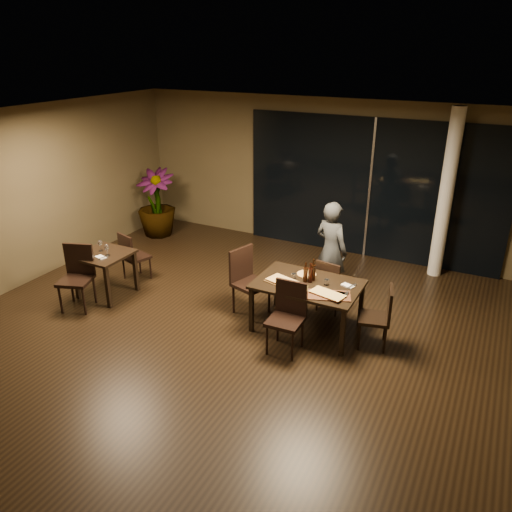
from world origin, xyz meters
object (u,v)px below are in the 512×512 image
(chair_main_right, at_px, (380,314))
(chair_main_far, at_px, (330,283))
(bottle_a, at_px, (306,272))
(chair_main_left, at_px, (247,277))
(chair_side_far, at_px, (132,254))
(bottle_b, at_px, (310,273))
(chair_main_near, at_px, (288,313))
(diner, at_px, (331,250))
(side_table, at_px, (104,260))
(bottle_c, at_px, (313,270))
(chair_side_near, at_px, (77,273))
(potted_plant, at_px, (156,203))
(main_table, at_px, (308,288))

(chair_main_right, bearing_deg, chair_main_far, -137.20)
(bottle_a, bearing_deg, chair_main_left, 177.28)
(chair_side_far, distance_m, bottle_b, 3.41)
(chair_main_near, bearing_deg, chair_main_right, 27.31)
(chair_main_left, relative_size, diner, 0.63)
(chair_main_left, bearing_deg, side_table, 120.73)
(side_table, relative_size, diner, 0.49)
(chair_side_far, bearing_deg, chair_main_near, -175.38)
(side_table, relative_size, chair_side_far, 0.90)
(chair_main_near, bearing_deg, side_table, 176.74)
(chair_main_far, relative_size, chair_main_near, 0.89)
(side_table, distance_m, chair_main_right, 4.50)
(diner, relative_size, bottle_c, 4.97)
(chair_main_left, bearing_deg, chair_main_near, -107.17)
(chair_main_far, bearing_deg, chair_side_far, 17.87)
(chair_main_right, bearing_deg, side_table, -97.09)
(chair_side_near, distance_m, potted_plant, 3.31)
(main_table, relative_size, bottle_c, 4.53)
(potted_plant, bearing_deg, bottle_a, -26.55)
(potted_plant, xyz_separation_m, bottle_b, (4.40, -2.15, 0.17))
(bottle_a, relative_size, bottle_b, 1.01)
(side_table, bearing_deg, chair_main_far, 17.91)
(chair_side_far, distance_m, bottle_c, 3.42)
(side_table, xyz_separation_m, chair_side_near, (-0.11, -0.49, -0.05))
(potted_plant, distance_m, bottle_c, 4.88)
(bottle_c, bearing_deg, chair_main_far, 78.38)
(chair_main_right, distance_m, bottle_b, 1.12)
(bottle_a, distance_m, bottle_c, 0.13)
(chair_main_left, relative_size, chair_main_right, 1.15)
(chair_main_far, relative_size, chair_side_near, 0.85)
(chair_main_right, height_order, chair_side_near, chair_side_near)
(chair_main_left, distance_m, potted_plant, 3.97)
(main_table, height_order, bottle_a, bottle_a)
(diner, bearing_deg, main_table, 111.84)
(chair_main_left, height_order, bottle_b, bottle_b)
(bottle_c, bearing_deg, chair_main_near, -95.89)
(chair_main_near, distance_m, chair_main_right, 1.28)
(chair_main_near, xyz_separation_m, chair_main_left, (-0.99, 0.67, 0.03))
(bottle_b, height_order, bottle_c, bottle_c)
(chair_main_near, bearing_deg, bottle_a, 88.76)
(chair_side_near, bearing_deg, bottle_b, -3.20)
(diner, xyz_separation_m, bottle_a, (0.00, -1.13, 0.08))
(side_table, distance_m, chair_main_far, 3.71)
(chair_main_near, bearing_deg, potted_plant, 145.64)
(chair_main_near, relative_size, bottle_a, 3.27)
(main_table, height_order, bottle_c, bottle_c)
(side_table, height_order, diner, diner)
(chair_main_right, relative_size, bottle_b, 3.07)
(chair_main_left, relative_size, chair_side_far, 1.17)
(side_table, bearing_deg, potted_plant, 110.18)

